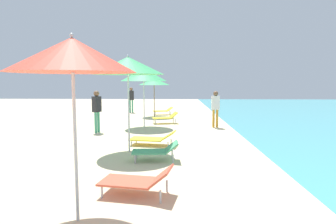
{
  "coord_description": "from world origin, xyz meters",
  "views": [
    {
      "loc": [
        0.72,
        4.31,
        2.15
      ],
      "look_at": [
        0.48,
        12.16,
        1.32
      ],
      "focal_mm": 30.56,
      "sensor_mm": 36.0,
      "label": 1
    }
  ],
  "objects": [
    {
      "name": "person_walking_far",
      "position": [
        -2.49,
        24.23,
        1.09
      ],
      "size": [
        0.41,
        0.31,
        1.77
      ],
      "rotation": [
        0.0,
        0.0,
        4.99
      ],
      "color": "#3F9972",
      "rests_on": "ground"
    },
    {
      "name": "umbrella_farthest",
      "position": [
        -0.68,
        21.93,
        2.15
      ],
      "size": [
        1.92,
        1.92,
        2.41
      ],
      "color": "olive",
      "rests_on": "ground"
    },
    {
      "name": "umbrella_fifth",
      "position": [
        -0.83,
        17.7,
        2.47
      ],
      "size": [
        2.17,
        2.17,
        2.83
      ],
      "color": "silver",
      "rests_on": "ground"
    },
    {
      "name": "lounger_fourth_shoreside",
      "position": [
        -0.08,
        13.83,
        0.25
      ],
      "size": [
        1.62,
        0.89,
        0.51
      ],
      "rotation": [
        0.0,
        0.0,
        2.98
      ],
      "color": "yellow",
      "rests_on": "ground"
    },
    {
      "name": "umbrella_third",
      "position": [
        -0.81,
        8.51,
        2.54
      ],
      "size": [
        1.88,
        1.88,
        2.86
      ],
      "color": "silver",
      "rests_on": "ground"
    },
    {
      "name": "umbrella_fourth",
      "position": [
        -0.74,
        12.89,
        2.63
      ],
      "size": [
        2.16,
        2.16,
        2.95
      ],
      "color": "silver",
      "rests_on": "ground"
    },
    {
      "name": "lounger_farthest_shoreside",
      "position": [
        -0.18,
        22.89,
        0.29
      ],
      "size": [
        1.35,
        0.82,
        0.51
      ],
      "rotation": [
        0.0,
        0.0,
        3.34
      ],
      "color": "yellow",
      "rests_on": "ground"
    },
    {
      "name": "lounger_fourth_inland",
      "position": [
        0.15,
        11.92,
        0.29
      ],
      "size": [
        1.29,
        0.66,
        0.53
      ],
      "rotation": [
        0.0,
        0.0,
        3.21
      ],
      "color": "#4CA572",
      "rests_on": "ground"
    },
    {
      "name": "lounger_fifth_shoreside",
      "position": [
        0.13,
        18.98,
        0.33
      ],
      "size": [
        1.37,
        0.85,
        0.59
      ],
      "rotation": [
        0.0,
        0.0,
        3.38
      ],
      "color": "yellow",
      "rests_on": "ground"
    },
    {
      "name": "person_walking_mid",
      "position": [
        2.54,
        17.76,
        1.05
      ],
      "size": [
        0.37,
        0.24,
        1.72
      ],
      "rotation": [
        0.0,
        0.0,
        4.77
      ],
      "color": "orange",
      "rests_on": "ground"
    },
    {
      "name": "person_walking_near",
      "position": [
        -2.67,
        16.23,
        1.09
      ],
      "size": [
        0.36,
        0.42,
        1.78
      ],
      "rotation": [
        0.0,
        0.0,
        2.67
      ],
      "color": "#3F9972",
      "rests_on": "ground"
    },
    {
      "name": "lounger_third_shoreside",
      "position": [
        -0.02,
        9.53,
        0.3
      ],
      "size": [
        1.45,
        0.88,
        0.57
      ],
      "rotation": [
        0.0,
        0.0,
        2.97
      ],
      "color": "#D8593F",
      "rests_on": "ground"
    }
  ]
}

